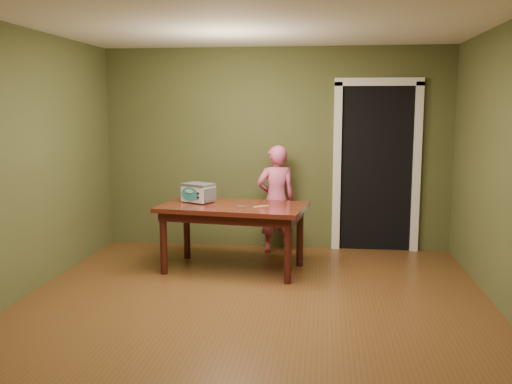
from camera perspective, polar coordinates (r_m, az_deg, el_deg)
floor at (r=5.26m, az=-0.56°, el=-11.91°), size 5.00×5.00×0.00m
room_shell at (r=4.94m, az=-0.58°, el=7.00°), size 4.52×5.02×2.61m
doorway at (r=7.74m, az=11.75°, el=2.52°), size 1.10×0.66×2.25m
dining_table at (r=6.41m, az=-2.29°, el=-2.17°), size 1.71×1.10×0.75m
toy_oven at (r=6.58m, az=-5.79°, el=-0.00°), size 0.42×0.37×0.22m
baking_pan at (r=6.18m, az=-1.55°, el=-1.52°), size 0.10×0.10×0.02m
spatula at (r=6.28m, az=0.50°, el=-1.43°), size 0.16×0.13×0.01m
child at (r=7.21m, az=2.02°, el=-0.72°), size 0.58×0.47×1.37m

